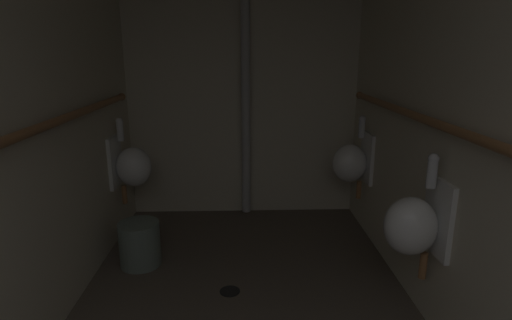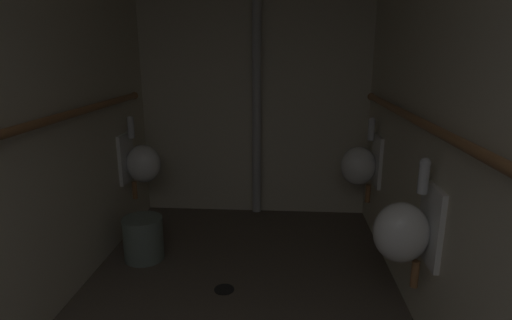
{
  "view_description": "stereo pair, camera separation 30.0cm",
  "coord_description": "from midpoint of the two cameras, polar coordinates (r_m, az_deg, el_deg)",
  "views": [
    {
      "loc": [
        -0.01,
        -0.25,
        1.6
      ],
      "look_at": [
        0.09,
        2.65,
        0.83
      ],
      "focal_mm": 28.76,
      "sensor_mm": 36.0,
      "label": 1
    },
    {
      "loc": [
        0.29,
        -0.25,
        1.6
      ],
      "look_at": [
        0.09,
        2.65,
        0.83
      ],
      "focal_mm": 28.76,
      "sensor_mm": 36.0,
      "label": 2
    }
  ],
  "objects": [
    {
      "name": "wall_back",
      "position": [
        4.04,
        1.95,
        9.78
      ],
      "size": [
        2.34,
        0.06,
        2.49
      ],
      "primitive_type": "cube",
      "color": "beige",
      "rests_on": "ground"
    },
    {
      "name": "wall_right",
      "position": [
        2.37,
        28.95,
        4.35
      ],
      "size": [
        0.06,
        3.86,
        2.49
      ],
      "primitive_type": "cube",
      "color": "beige",
      "rests_on": "ground"
    },
    {
      "name": "urinal_right_mid",
      "position": [
        2.46,
        23.43,
        -9.09
      ],
      "size": [
        0.32,
        0.3,
        0.76
      ],
      "color": "white"
    },
    {
      "name": "supply_pipe_right",
      "position": [
        2.34,
        26.84,
        3.85
      ],
      "size": [
        0.06,
        3.17,
        0.06
      ],
      "color": "#936038"
    },
    {
      "name": "standpipe_back_wall",
      "position": [
        3.93,
        2.31,
        9.63
      ],
      "size": [
        0.09,
        0.09,
        2.44
      ],
      "primitive_type": "cylinder",
      "color": "#B2B2B2",
      "rests_on": "ground"
    },
    {
      "name": "waste_bin",
      "position": [
        3.37,
        -12.94,
        -10.66
      ],
      "size": [
        0.31,
        0.31,
        0.34
      ],
      "primitive_type": "cylinder",
      "color": "slate",
      "rests_on": "ground"
    },
    {
      "name": "supply_pipe_left",
      "position": [
        2.47,
        -25.1,
        4.54
      ],
      "size": [
        0.06,
        3.05,
        0.06
      ],
      "color": "#936038"
    },
    {
      "name": "floor_drain",
      "position": [
        2.98,
        -1.45,
        -17.61
      ],
      "size": [
        0.14,
        0.14,
        0.01
      ],
      "primitive_type": "cylinder",
      "color": "black",
      "rests_on": "ground"
    },
    {
      "name": "wall_left",
      "position": [
        2.5,
        -27.06,
        5.04
      ],
      "size": [
        0.06,
        3.86,
        2.49
      ],
      "primitive_type": "cube",
      "color": "beige",
      "rests_on": "ground"
    },
    {
      "name": "urinal_left_mid",
      "position": [
        3.71,
        -13.51,
        -0.36
      ],
      "size": [
        0.32,
        0.3,
        0.76
      ],
      "color": "white"
    },
    {
      "name": "urinal_right_far",
      "position": [
        3.69,
        16.67,
        -0.66
      ],
      "size": [
        0.32,
        0.3,
        0.76
      ],
      "color": "white"
    }
  ]
}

